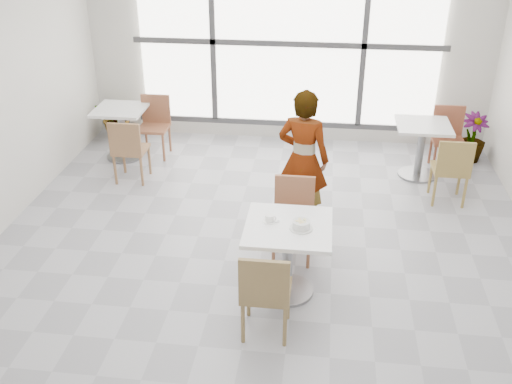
# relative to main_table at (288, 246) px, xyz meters

# --- Properties ---
(floor) EXTENTS (7.00, 7.00, 0.00)m
(floor) POSITION_rel_main_table_xyz_m (-0.32, 0.45, -0.52)
(floor) COLOR #9E9EA5
(floor) RESTS_ON ground
(wall_back) EXTENTS (6.00, 0.00, 6.00)m
(wall_back) POSITION_rel_main_table_xyz_m (-0.32, 3.95, 0.98)
(wall_back) COLOR silver
(wall_back) RESTS_ON ground
(window) EXTENTS (4.60, 0.07, 2.52)m
(window) POSITION_rel_main_table_xyz_m (-0.32, 3.88, 0.98)
(window) COLOR white
(window) RESTS_ON ground
(main_table) EXTENTS (0.80, 0.80, 0.75)m
(main_table) POSITION_rel_main_table_xyz_m (0.00, 0.00, 0.00)
(main_table) COLOR white
(main_table) RESTS_ON ground
(chair_near) EXTENTS (0.42, 0.42, 0.87)m
(chair_near) POSITION_rel_main_table_xyz_m (-0.14, -0.66, -0.02)
(chair_near) COLOR olive
(chair_near) RESTS_ON ground
(chair_far) EXTENTS (0.42, 0.42, 0.87)m
(chair_far) POSITION_rel_main_table_xyz_m (0.01, 0.69, -0.02)
(chair_far) COLOR #975E3F
(chair_far) RESTS_ON ground
(oatmeal_bowl) EXTENTS (0.21, 0.21, 0.09)m
(oatmeal_bowl) POSITION_rel_main_table_xyz_m (0.12, -0.05, 0.27)
(oatmeal_bowl) COLOR silver
(oatmeal_bowl) RESTS_ON main_table
(coffee_cup) EXTENTS (0.16, 0.13, 0.07)m
(coffee_cup) POSITION_rel_main_table_xyz_m (-0.18, 0.05, 0.26)
(coffee_cup) COLOR white
(coffee_cup) RESTS_ON main_table
(person) EXTENTS (0.66, 0.51, 1.61)m
(person) POSITION_rel_main_table_xyz_m (0.06, 1.37, 0.28)
(person) COLOR black
(person) RESTS_ON ground
(bg_table_left) EXTENTS (0.70, 0.70, 0.75)m
(bg_table_left) POSITION_rel_main_table_xyz_m (-2.60, 2.92, -0.04)
(bg_table_left) COLOR silver
(bg_table_left) RESTS_ON ground
(bg_table_right) EXTENTS (0.70, 0.70, 0.75)m
(bg_table_right) POSITION_rel_main_table_xyz_m (1.58, 2.81, -0.04)
(bg_table_right) COLOR white
(bg_table_right) RESTS_ON ground
(bg_chair_left_near) EXTENTS (0.42, 0.42, 0.87)m
(bg_chair_left_near) POSITION_rel_main_table_xyz_m (-2.25, 2.14, -0.02)
(bg_chair_left_near) COLOR #8F6542
(bg_chair_left_near) RESTS_ON ground
(bg_chair_left_far) EXTENTS (0.42, 0.42, 0.87)m
(bg_chair_left_far) POSITION_rel_main_table_xyz_m (-2.17, 3.11, -0.02)
(bg_chair_left_far) COLOR brown
(bg_chair_left_far) RESTS_ON ground
(bg_chair_right_near) EXTENTS (0.42, 0.42, 0.87)m
(bg_chair_right_near) POSITION_rel_main_table_xyz_m (1.84, 2.04, -0.02)
(bg_chair_right_near) COLOR olive
(bg_chair_right_near) RESTS_ON ground
(bg_chair_right_far) EXTENTS (0.42, 0.42, 0.87)m
(bg_chair_right_far) POSITION_rel_main_table_xyz_m (1.97, 3.14, -0.02)
(bg_chair_right_far) COLOR brown
(bg_chair_right_far) RESTS_ON ground
(plant_left) EXTENTS (0.70, 0.63, 0.70)m
(plant_left) POSITION_rel_main_table_xyz_m (-2.92, 3.65, -0.17)
(plant_left) COLOR #557F3F
(plant_left) RESTS_ON ground
(plant_right) EXTENTS (0.46, 0.46, 0.70)m
(plant_right) POSITION_rel_main_table_xyz_m (2.38, 3.42, -0.17)
(plant_right) COLOR #4F8739
(plant_right) RESTS_ON ground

